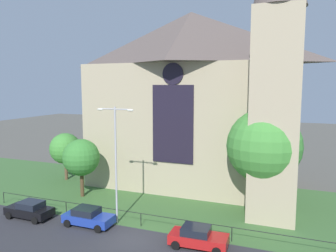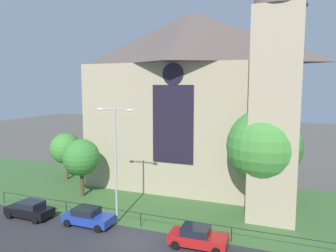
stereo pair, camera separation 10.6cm
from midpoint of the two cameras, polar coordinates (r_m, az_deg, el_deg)
ground at (r=35.03m, az=1.43°, el=-12.38°), size 160.00×160.00×0.00m
grass_verge at (r=33.27m, az=0.24°, el=-13.45°), size 120.00×20.00×0.01m
church_building at (r=38.31m, az=4.66°, el=4.96°), size 23.20×16.20×26.00m
iron_railing at (r=28.40m, az=-4.83°, el=-15.08°), size 30.24×0.07×1.13m
tree_right_near at (r=30.21m, az=16.15°, el=-3.39°), size 6.54×6.54×9.63m
tree_left_near at (r=35.69m, az=-14.86°, el=-5.29°), size 3.84×3.84×6.12m
tree_left_far at (r=42.67m, az=-17.40°, el=-3.75°), size 3.80×3.80×5.82m
streetlamp_near at (r=27.81m, az=-9.14°, el=-4.45°), size 3.37×0.26×9.92m
parked_car_black at (r=32.43m, az=-22.89°, el=-13.18°), size 4.22×2.06×1.51m
parked_car_blue at (r=29.30m, az=-13.75°, el=-15.02°), size 4.20×2.03×1.51m
parked_car_red at (r=25.24m, az=5.08°, el=-18.59°), size 4.27×2.15×1.51m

